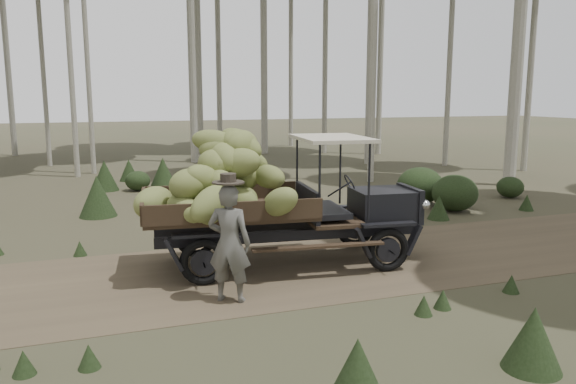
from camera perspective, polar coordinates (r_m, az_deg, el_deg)
name	(u,v)px	position (r m, az deg, el deg)	size (l,w,h in m)	color
ground	(198,278)	(10.11, -9.14, -8.59)	(120.00, 120.00, 0.00)	#473D2B
dirt_track	(198,277)	(10.11, -9.14, -8.57)	(70.00, 4.00, 0.01)	brown
banana_truck	(250,186)	(10.14, -3.86, 0.59)	(5.64, 2.73, 2.70)	black
farmer	(229,242)	(8.69, -5.98, -5.06)	(0.81, 0.73, 2.01)	#54534D
undergrowth	(186,256)	(9.71, -10.33, -6.45)	(21.70, 24.61, 1.25)	#233319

